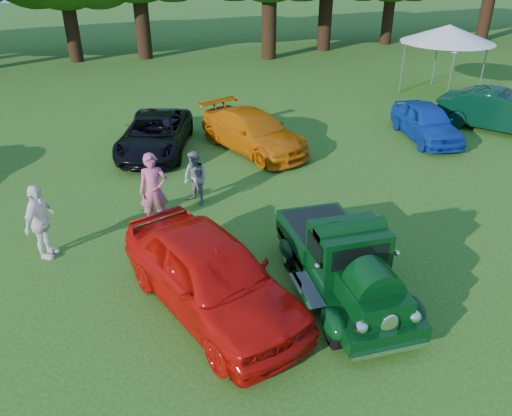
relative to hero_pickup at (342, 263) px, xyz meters
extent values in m
plane|color=#234F12|center=(-1.15, -0.10, -0.73)|extent=(120.00, 120.00, 0.00)
cylinder|color=black|center=(-0.75, -1.44, -0.39)|extent=(0.20, 0.67, 0.67)
cylinder|color=black|center=(0.75, -1.44, -0.39)|extent=(0.20, 0.67, 0.67)
cylinder|color=black|center=(-0.75, 1.14, -0.39)|extent=(0.20, 0.67, 0.67)
cylinder|color=black|center=(0.75, 1.14, -0.39)|extent=(0.20, 0.67, 0.67)
cube|color=black|center=(0.00, -0.08, -0.26)|extent=(1.55, 4.06, 0.31)
cube|color=black|center=(0.00, -1.30, 0.10)|extent=(0.99, 1.31, 0.56)
cube|color=black|center=(0.00, -0.20, 0.41)|extent=(1.41, 1.04, 1.08)
cube|color=black|center=(0.00, -0.70, 0.60)|extent=(1.17, 0.05, 0.47)
cube|color=black|center=(0.00, 1.16, -0.01)|extent=(1.55, 1.85, 0.52)
cube|color=black|center=(0.00, 1.16, 0.25)|extent=(1.34, 1.63, 0.05)
ellipsoid|color=black|center=(-0.78, -1.44, -0.22)|extent=(0.45, 0.77, 0.45)
ellipsoid|color=black|center=(0.78, -1.44, -0.22)|extent=(0.45, 0.77, 0.45)
ellipsoid|color=black|center=(-0.80, 1.14, -0.23)|extent=(0.34, 0.65, 0.38)
ellipsoid|color=black|center=(0.80, 1.14, -0.23)|extent=(0.34, 0.65, 0.38)
ellipsoid|color=white|center=(0.00, -1.98, -0.01)|extent=(0.36, 0.11, 0.54)
sphere|color=white|center=(-0.51, -1.91, 0.05)|extent=(0.25, 0.25, 0.25)
sphere|color=white|center=(0.51, -1.91, 0.05)|extent=(0.25, 0.25, 0.25)
cube|color=white|center=(0.00, -2.11, -0.42)|extent=(1.46, 0.10, 0.10)
cube|color=white|center=(0.00, 2.09, -0.37)|extent=(1.46, 0.10, 0.10)
imported|color=#BD0D08|center=(-2.70, 0.20, 0.09)|extent=(3.55, 5.16, 1.63)
imported|color=black|center=(-3.01, 9.06, -0.09)|extent=(3.32, 5.01, 1.28)
imported|color=#CC6107|center=(0.33, 8.32, -0.06)|extent=(3.54, 4.98, 1.34)
imported|color=#0E339D|center=(6.78, 7.69, -0.08)|extent=(2.03, 4.00, 1.31)
imported|color=black|center=(10.03, 7.77, 0.03)|extent=(4.17, 4.56, 1.51)
imported|color=#BD4D6D|center=(-3.48, 3.86, 0.26)|extent=(0.74, 0.51, 1.98)
imported|color=gray|center=(-2.28, 4.79, 0.04)|extent=(0.90, 0.95, 1.54)
imported|color=white|center=(-6.11, 3.06, 0.19)|extent=(0.86, 1.16, 1.84)
cube|color=silver|center=(10.80, 12.94, 1.63)|extent=(3.76, 3.76, 0.12)
cone|color=silver|center=(10.80, 12.94, 2.06)|extent=(5.51, 5.51, 0.77)
cylinder|color=slate|center=(10.08, 11.25, 0.43)|extent=(0.06, 0.06, 2.31)
cylinder|color=slate|center=(9.11, 13.66, 0.43)|extent=(0.06, 0.06, 2.31)
cylinder|color=slate|center=(12.49, 12.23, 0.43)|extent=(0.06, 0.06, 2.31)
cylinder|color=slate|center=(11.52, 14.63, 0.43)|extent=(0.06, 0.06, 2.31)
cylinder|color=black|center=(-6.33, 25.12, 1.27)|extent=(0.80, 0.80, 4.00)
cylinder|color=black|center=(-2.21, 24.95, 1.48)|extent=(0.88, 0.88, 4.41)
cylinder|color=black|center=(5.20, 22.84, 1.51)|extent=(0.90, 0.90, 4.48)
cylinder|color=black|center=(9.51, 24.47, 1.48)|extent=(0.88, 0.88, 4.41)
cylinder|color=black|center=(14.57, 25.35, 1.18)|extent=(0.76, 0.76, 3.82)
cylinder|color=black|center=(22.02, 24.72, 1.47)|extent=(0.88, 0.88, 4.40)
camera|label=1|loc=(-3.94, -7.71, 5.88)|focal=35.00mm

